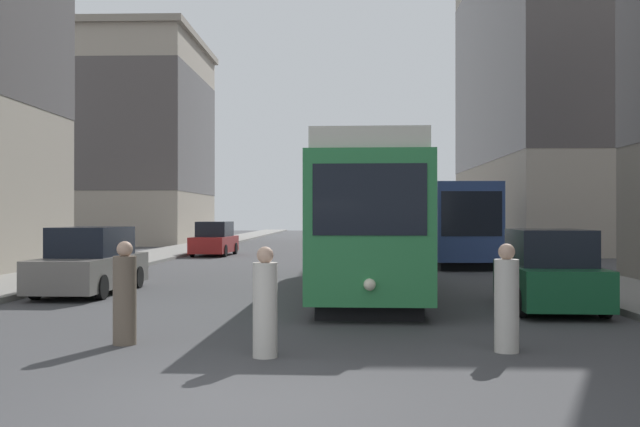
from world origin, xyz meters
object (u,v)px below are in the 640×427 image
(pedestrian_crossing_near, at_px, (265,306))
(pedestrian_crossing_far, at_px, (125,296))
(pedestrian_on_sidewalk, at_px, (507,302))
(parked_car_left_near, at_px, (91,262))
(parked_car_left_mid, at_px, (214,240))
(transit_bus, at_px, (445,220))
(parked_car_right_far, at_px, (549,273))
(streetcar, at_px, (368,217))

(pedestrian_crossing_near, relative_size, pedestrian_crossing_far, 0.97)
(pedestrian_crossing_far, xyz_separation_m, pedestrian_on_sidewalk, (6.16, -0.49, -0.01))
(parked_car_left_near, bearing_deg, parked_car_left_mid, 91.44)
(transit_bus, bearing_deg, parked_car_left_near, -131.03)
(parked_car_left_mid, bearing_deg, parked_car_right_far, -60.62)
(pedestrian_crossing_near, relative_size, pedestrian_on_sidewalk, 0.98)
(streetcar, distance_m, parked_car_left_mid, 19.65)
(transit_bus, xyz_separation_m, parked_car_right_far, (-0.02, -17.49, -1.10))
(transit_bus, relative_size, pedestrian_crossing_near, 7.41)
(parked_car_left_mid, bearing_deg, pedestrian_crossing_near, -76.08)
(transit_bus, distance_m, pedestrian_crossing_near, 24.04)
(transit_bus, bearing_deg, pedestrian_on_sidewalk, -97.08)
(pedestrian_on_sidewalk, bearing_deg, transit_bus, 46.68)
(transit_bus, bearing_deg, pedestrian_crossing_far, -112.16)
(streetcar, bearing_deg, parked_car_left_mid, 114.63)
(transit_bus, distance_m, parked_car_left_near, 18.36)
(pedestrian_crossing_near, bearing_deg, transit_bus, -115.34)
(parked_car_left_mid, bearing_deg, streetcar, -64.47)
(parked_car_left_mid, bearing_deg, transit_bus, -22.30)
(parked_car_left_mid, relative_size, pedestrian_crossing_far, 2.70)
(parked_car_left_near, height_order, parked_car_left_mid, same)
(parked_car_right_far, height_order, pedestrian_crossing_far, parked_car_right_far)
(parked_car_left_near, xyz_separation_m, parked_car_left_mid, (0.00, 19.56, -0.00))
(pedestrian_crossing_far, bearing_deg, transit_bus, -85.57)
(transit_bus, height_order, pedestrian_crossing_near, transit_bus)
(streetcar, relative_size, pedestrian_crossing_far, 8.73)
(parked_car_left_near, distance_m, parked_car_left_mid, 19.56)
(pedestrian_on_sidewalk, bearing_deg, pedestrian_crossing_near, 150.25)
(pedestrian_crossing_near, bearing_deg, pedestrian_crossing_far, -34.34)
(parked_car_left_near, relative_size, parked_car_right_far, 1.15)
(pedestrian_crossing_far, bearing_deg, parked_car_right_far, -125.18)
(pedestrian_crossing_far, bearing_deg, streetcar, -89.56)
(parked_car_right_far, bearing_deg, parked_car_left_near, -13.36)
(parked_car_left_near, xyz_separation_m, pedestrian_on_sidewalk, (9.49, -8.55, -0.06))
(pedestrian_crossing_near, bearing_deg, pedestrian_on_sidewalk, 176.99)
(parked_car_left_near, bearing_deg, parked_car_right_far, -14.46)
(transit_bus, distance_m, pedestrian_on_sidewalk, 22.88)
(parked_car_left_near, height_order, pedestrian_crossing_far, parked_car_left_near)
(streetcar, bearing_deg, parked_car_left_near, -167.22)
(parked_car_left_mid, distance_m, pedestrian_crossing_near, 29.23)
(parked_car_right_far, distance_m, pedestrian_crossing_far, 9.51)
(streetcar, xyz_separation_m, pedestrian_on_sidewalk, (1.83, -10.06, -1.31))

